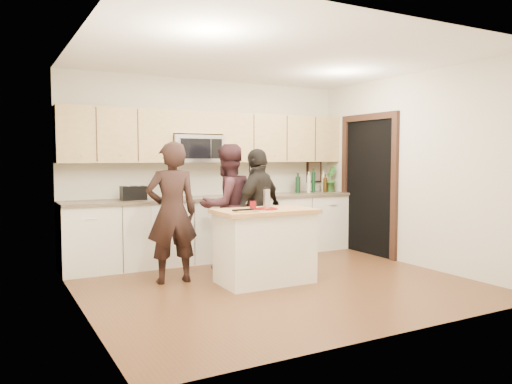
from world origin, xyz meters
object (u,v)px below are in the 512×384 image
woman_left (172,213)px  woman_center (227,206)px  island (265,246)px  woman_right (259,210)px  toaster (133,193)px

woman_left → woman_center: bearing=-150.9°
island → woman_center: bearing=94.3°
woman_right → woman_center: bearing=-78.1°
woman_center → island: bearing=84.3°
toaster → woman_right: (1.42, -0.98, -0.22)m
woman_center → woman_right: (0.30, -0.35, -0.03)m
toaster → woman_left: (0.20, -1.02, -0.18)m
toaster → woman_right: bearing=-34.5°
island → toaster: toaster is taller
island → toaster: (-1.18, 1.57, 0.58)m
woman_left → woman_center: 1.00m
woman_left → woman_center: woman_left is taller
woman_right → island: bearing=39.1°
toaster → woman_center: size_ratio=0.20×
woman_left → woman_right: size_ratio=1.04×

